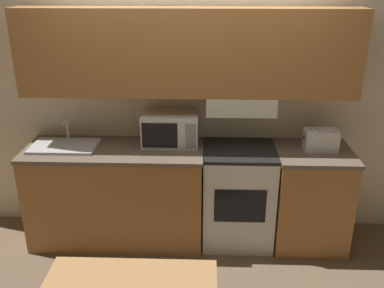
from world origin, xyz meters
name	(u,v)px	position (x,y,z in m)	size (l,w,h in m)	color
ground_plane	(189,220)	(0.00, 0.00, 0.00)	(16.00, 16.00, 0.00)	brown
wall_back	(190,78)	(0.01, -0.07, 1.51)	(5.30, 0.38, 2.55)	silver
lower_counter_main	(117,194)	(-0.66, -0.31, 0.47)	(1.60, 0.64, 0.93)	#A36B38
lower_counter_right_stub	(309,197)	(1.12, -0.31, 0.47)	(0.67, 0.64, 0.93)	#A36B38
stove_range	(238,195)	(0.47, -0.29, 0.46)	(0.64, 0.59, 0.93)	silver
microwave	(170,129)	(-0.16, -0.19, 1.07)	(0.50, 0.34, 0.29)	silver
toaster	(321,140)	(1.17, -0.29, 1.02)	(0.30, 0.17, 0.19)	silver
sink_basin	(64,146)	(-1.11, -0.31, 0.95)	(0.58, 0.36, 0.23)	#B7BABF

